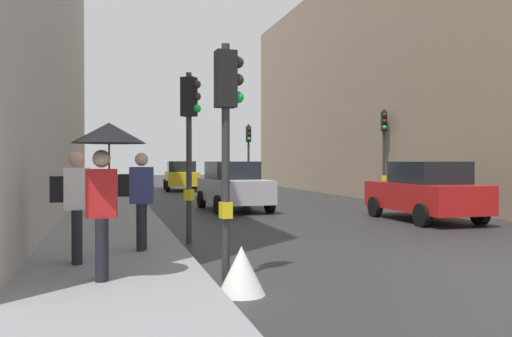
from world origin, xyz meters
name	(u,v)px	position (x,y,z in m)	size (l,w,h in m)	color
ground_plane	(483,261)	(0.00, 0.00, 0.00)	(120.00, 120.00, 0.00)	#28282B
sidewalk_kerb	(110,228)	(-6.40, 6.00, 0.08)	(2.68, 40.00, 0.16)	gray
building_facade_right	(463,82)	(11.07, 15.46, 5.80)	(12.00, 33.32, 11.60)	gray
traffic_light_mid_street	(384,138)	(4.76, 12.17, 2.73)	(0.33, 0.45, 3.96)	#2D2D2D
traffic_light_far_median	(249,146)	(0.84, 19.79, 2.59)	(0.25, 0.43, 3.75)	#2D2D2D
traffic_light_near_right	(190,126)	(-4.75, 3.39, 2.54)	(0.44, 0.39, 3.68)	#2D2D2D
traffic_light_near_left	(227,118)	(-4.74, -0.35, 2.42)	(0.44, 0.26, 3.51)	#2D2D2D
car_red_sedan	(425,191)	(2.61, 5.82, 0.88)	(2.05, 4.22, 1.76)	red
car_yellow_taxi	(181,176)	(-2.20, 24.24, 0.88)	(2.18, 4.28, 1.76)	yellow
car_silver_hatchback	(233,186)	(-2.08, 10.79, 0.88)	(2.18, 4.28, 1.76)	#BCBCC1
pedestrian_with_umbrella	(107,156)	(-6.46, -0.56, 1.84)	(1.00, 1.00, 2.14)	black
pedestrian_with_grey_backpack	(139,195)	(-5.91, 1.81, 1.16)	(0.64, 0.40, 1.77)	black
pedestrian_with_black_backpack	(74,200)	(-6.97, 0.78, 1.16)	(0.62, 0.36, 1.77)	black
warning_sign_triangle	(241,270)	(-4.74, -1.22, 0.33)	(0.64, 0.64, 0.65)	silver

